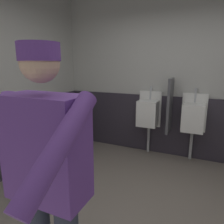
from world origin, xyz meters
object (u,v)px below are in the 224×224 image
Objects in this scene: urinal_middle at (193,117)px; trash_bin at (69,134)px; urinal_left at (148,113)px; person at (47,172)px.

urinal_middle is 2.22m from trash_bin.
urinal_middle is (0.75, 0.00, 0.00)m from urinal_left.
person is at bearing -87.92° from urinal_left.
person is at bearing -56.39° from trash_bin.
trash_bin is at bearing -166.84° from urinal_middle.
person is (0.10, -2.70, 0.24)m from urinal_left.
trash_bin is at bearing 123.61° from person.
urinal_left is 2.71m from person.
person is at bearing -103.57° from urinal_middle.
urinal_middle is at bearing 76.43° from person.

